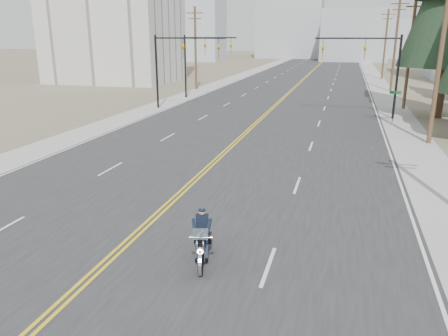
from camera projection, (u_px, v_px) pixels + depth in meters
name	position (u px, v px, depth m)	size (l,w,h in m)	color
ground_plane	(48.00, 317.00, 11.15)	(400.00, 400.00, 0.00)	#776D56
road	(306.00, 77.00, 75.70)	(20.00, 200.00, 0.01)	#303033
sidewalk_left	(241.00, 76.00, 78.64)	(3.00, 200.00, 0.01)	#A5A5A0
sidewalk_right	(375.00, 79.00, 72.76)	(3.00, 200.00, 0.01)	#A5A5A0
traffic_mast_left	(176.00, 57.00, 41.52)	(7.10, 0.26, 7.00)	black
traffic_mast_right	(374.00, 60.00, 36.93)	(7.10, 0.26, 7.00)	black
traffic_mast_far	(199.00, 55.00, 49.00)	(6.10, 0.26, 7.00)	black
street_sign	(395.00, 101.00, 35.53)	(0.90, 0.06, 2.62)	black
utility_pole_b	(441.00, 51.00, 27.43)	(2.20, 0.30, 11.50)	brown
utility_pole_c	(410.00, 49.00, 41.34)	(2.20, 0.30, 11.00)	brown
utility_pole_d	(395.00, 43.00, 55.09)	(2.20, 0.30, 11.50)	brown
utility_pole_e	(385.00, 43.00, 70.85)	(2.20, 0.30, 11.00)	brown
utility_pole_left	(195.00, 47.00, 57.02)	(2.20, 0.30, 10.50)	brown
haze_bldg_a	(197.00, 21.00, 122.95)	(14.00, 12.00, 22.00)	#B7BCC6
haze_bldg_b	(354.00, 35.00, 122.35)	(18.00, 14.00, 14.00)	#ADB2B7
haze_bldg_d	(291.00, 16.00, 139.55)	(20.00, 15.00, 26.00)	#ADB2B7
haze_bldg_e	(408.00, 39.00, 141.35)	(14.00, 14.00, 12.00)	#B7BCC6
haze_bldg_f	(169.00, 32.00, 141.49)	(12.00, 12.00, 16.00)	#ADB2B7
motorcyclist	(202.00, 237.00, 13.66)	(0.94, 2.19, 1.71)	black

